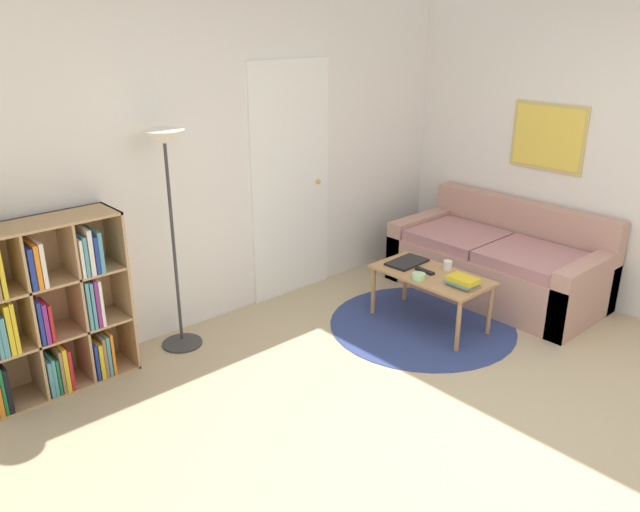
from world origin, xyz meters
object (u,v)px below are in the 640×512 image
object	(u,v)px
couch	(500,263)
cup	(448,265)
laptop	(407,262)
bowl	(419,277)
coffee_table	(431,279)
bookshelf	(45,311)
floor_lamp	(168,177)

from	to	relation	value
couch	cup	xyz separation A→B (m)	(-0.82, -0.01, 0.20)
laptop	bowl	world-z (taller)	bowl
couch	bowl	size ratio (longest dim) A/B	17.12
couch	coffee_table	world-z (taller)	couch
couch	laptop	size ratio (longest dim) A/B	5.11
bookshelf	floor_lamp	xyz separation A→B (m)	(0.95, -0.05, 0.75)
coffee_table	bowl	size ratio (longest dim) A/B	8.88
bookshelf	cup	bearing A→B (deg)	-21.97
bowl	cup	size ratio (longest dim) A/B	1.41
laptop	bowl	distance (m)	0.35
coffee_table	floor_lamp	bearing A→B (deg)	148.26
floor_lamp	laptop	world-z (taller)	floor_lamp
floor_lamp	laptop	distance (m)	2.10
floor_lamp	cup	size ratio (longest dim) A/B	21.82
coffee_table	laptop	distance (m)	0.29
bowl	coffee_table	bearing A→B (deg)	3.29
cup	couch	bearing A→B (deg)	1.02
bookshelf	coffee_table	size ratio (longest dim) A/B	1.24
cup	floor_lamp	bearing A→B (deg)	149.75
couch	bowl	world-z (taller)	couch
coffee_table	cup	xyz separation A→B (m)	(0.17, -0.04, 0.09)
bookshelf	bowl	distance (m)	2.74
laptop	coffee_table	bearing A→B (deg)	-95.53
floor_lamp	coffee_table	world-z (taller)	floor_lamp
laptop	bowl	xyz separation A→B (m)	(-0.20, -0.29, 0.01)
floor_lamp	couch	distance (m)	3.10
laptop	couch	bearing A→B (deg)	-17.51
floor_lamp	coffee_table	xyz separation A→B (m)	(1.71, -1.06, -0.93)
coffee_table	bookshelf	bearing A→B (deg)	157.45
bookshelf	couch	distance (m)	3.84
floor_lamp	laptop	bearing A→B (deg)	-24.06
couch	coffee_table	size ratio (longest dim) A/B	1.93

